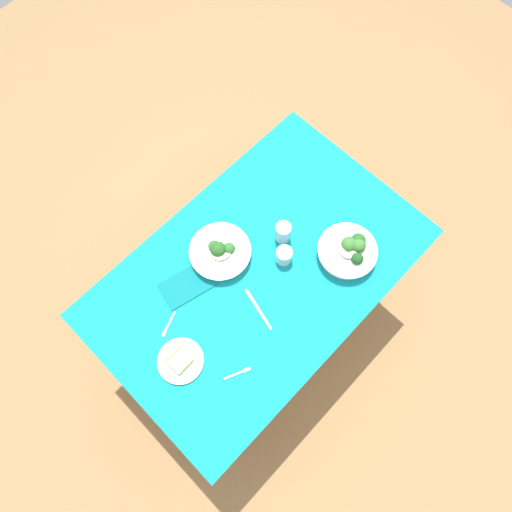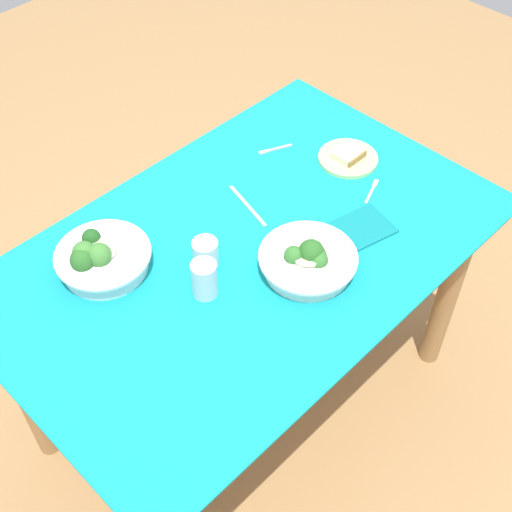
{
  "view_description": "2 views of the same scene",
  "coord_description": "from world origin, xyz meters",
  "px_view_note": "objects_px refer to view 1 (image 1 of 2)",
  "views": [
    {
      "loc": [
        0.45,
        0.42,
        2.61
      ],
      "look_at": [
        -0.03,
        -0.05,
        0.81
      ],
      "focal_mm": 32.65,
      "sensor_mm": 36.0,
      "label": 1
    },
    {
      "loc": [
        -0.89,
        -0.91,
        2.13
      ],
      "look_at": [
        -0.03,
        -0.06,
        0.81
      ],
      "focal_mm": 48.58,
      "sensor_mm": 36.0,
      "label": 2
    }
  ],
  "objects_px": {
    "broccoli_bowl_near": "(220,252)",
    "water_glass_center": "(284,255)",
    "water_glass_side": "(283,232)",
    "fork_by_far_bowl": "(168,325)",
    "table_knife_left": "(258,309)",
    "napkin_folded_upper": "(187,285)",
    "bread_side_plate": "(180,361)",
    "broccoli_bowl_far": "(348,251)",
    "fork_by_near_bowl": "(238,373)"
  },
  "relations": [
    {
      "from": "broccoli_bowl_far",
      "to": "bread_side_plate",
      "type": "xyz_separation_m",
      "value": [
        0.79,
        -0.17,
        -0.03
      ]
    },
    {
      "from": "water_glass_center",
      "to": "table_knife_left",
      "type": "relative_size",
      "value": 0.41
    },
    {
      "from": "fork_by_near_bowl",
      "to": "broccoli_bowl_far",
      "type": "bearing_deg",
      "value": 25.53
    },
    {
      "from": "fork_by_near_bowl",
      "to": "water_glass_center",
      "type": "bearing_deg",
      "value": 46.82
    },
    {
      "from": "bread_side_plate",
      "to": "water_glass_side",
      "type": "xyz_separation_m",
      "value": [
        -0.66,
        -0.08,
        0.04
      ]
    },
    {
      "from": "napkin_folded_upper",
      "to": "broccoli_bowl_near",
      "type": "bearing_deg",
      "value": 179.68
    },
    {
      "from": "bread_side_plate",
      "to": "water_glass_side",
      "type": "height_order",
      "value": "water_glass_side"
    },
    {
      "from": "bread_side_plate",
      "to": "fork_by_near_bowl",
      "type": "relative_size",
      "value": 1.73
    },
    {
      "from": "water_glass_center",
      "to": "water_glass_side",
      "type": "bearing_deg",
      "value": -133.75
    },
    {
      "from": "water_glass_center",
      "to": "table_knife_left",
      "type": "bearing_deg",
      "value": 18.48
    },
    {
      "from": "water_glass_side",
      "to": "fork_by_near_bowl",
      "type": "xyz_separation_m",
      "value": [
        0.53,
        0.27,
        -0.05
      ]
    },
    {
      "from": "water_glass_center",
      "to": "napkin_folded_upper",
      "type": "xyz_separation_m",
      "value": [
        0.36,
        -0.2,
        -0.04
      ]
    },
    {
      "from": "water_glass_side",
      "to": "napkin_folded_upper",
      "type": "height_order",
      "value": "water_glass_side"
    },
    {
      "from": "fork_by_near_bowl",
      "to": "table_knife_left",
      "type": "relative_size",
      "value": 0.55
    },
    {
      "from": "napkin_folded_upper",
      "to": "table_knife_left",
      "type": "bearing_deg",
      "value": 114.91
    },
    {
      "from": "water_glass_side",
      "to": "fork_by_far_bowl",
      "type": "bearing_deg",
      "value": -6.06
    },
    {
      "from": "fork_by_far_bowl",
      "to": "table_knife_left",
      "type": "bearing_deg",
      "value": 123.54
    },
    {
      "from": "fork_by_near_bowl",
      "to": "table_knife_left",
      "type": "distance_m",
      "value": 0.26
    },
    {
      "from": "broccoli_bowl_near",
      "to": "water_glass_center",
      "type": "height_order",
      "value": "broccoli_bowl_near"
    },
    {
      "from": "table_knife_left",
      "to": "broccoli_bowl_far",
      "type": "bearing_deg",
      "value": -89.16
    },
    {
      "from": "water_glass_side",
      "to": "water_glass_center",
      "type": "bearing_deg",
      "value": 46.25
    },
    {
      "from": "bread_side_plate",
      "to": "napkin_folded_upper",
      "type": "relative_size",
      "value": 0.85
    },
    {
      "from": "broccoli_bowl_near",
      "to": "napkin_folded_upper",
      "type": "bearing_deg",
      "value": -0.32
    },
    {
      "from": "broccoli_bowl_near",
      "to": "fork_by_near_bowl",
      "type": "distance_m",
      "value": 0.5
    },
    {
      "from": "fork_by_near_bowl",
      "to": "fork_by_far_bowl",
      "type": "bearing_deg",
      "value": 124.68
    },
    {
      "from": "broccoli_bowl_far",
      "to": "water_glass_side",
      "type": "distance_m",
      "value": 0.28
    },
    {
      "from": "broccoli_bowl_far",
      "to": "water_glass_center",
      "type": "xyz_separation_m",
      "value": [
        0.2,
        -0.18,
        -0.0
      ]
    },
    {
      "from": "table_knife_left",
      "to": "water_glass_side",
      "type": "bearing_deg",
      "value": -49.66
    },
    {
      "from": "table_knife_left",
      "to": "water_glass_center",
      "type": "bearing_deg",
      "value": -57.62
    },
    {
      "from": "table_knife_left",
      "to": "fork_by_far_bowl",
      "type": "bearing_deg",
      "value": 68.58
    },
    {
      "from": "broccoli_bowl_near",
      "to": "broccoli_bowl_far",
      "type": "bearing_deg",
      "value": 134.55
    },
    {
      "from": "water_glass_side",
      "to": "table_knife_left",
      "type": "xyz_separation_m",
      "value": [
        0.3,
        0.15,
        -0.05
      ]
    },
    {
      "from": "broccoli_bowl_far",
      "to": "napkin_folded_upper",
      "type": "bearing_deg",
      "value": -34.11
    },
    {
      "from": "water_glass_center",
      "to": "table_knife_left",
      "type": "xyz_separation_m",
      "value": [
        0.23,
        0.08,
        -0.04
      ]
    },
    {
      "from": "water_glass_side",
      "to": "fork_by_near_bowl",
      "type": "distance_m",
      "value": 0.6
    },
    {
      "from": "broccoli_bowl_far",
      "to": "fork_by_near_bowl",
      "type": "distance_m",
      "value": 0.67
    },
    {
      "from": "table_knife_left",
      "to": "napkin_folded_upper",
      "type": "relative_size",
      "value": 0.89
    },
    {
      "from": "water_glass_side",
      "to": "broccoli_bowl_near",
      "type": "bearing_deg",
      "value": -28.69
    },
    {
      "from": "napkin_folded_upper",
      "to": "water_glass_center",
      "type": "bearing_deg",
      "value": 150.49
    },
    {
      "from": "water_glass_side",
      "to": "table_knife_left",
      "type": "bearing_deg",
      "value": 26.43
    },
    {
      "from": "fork_by_near_bowl",
      "to": "table_knife_left",
      "type": "height_order",
      "value": "same"
    },
    {
      "from": "broccoli_bowl_far",
      "to": "napkin_folded_upper",
      "type": "height_order",
      "value": "broccoli_bowl_far"
    },
    {
      "from": "broccoli_bowl_far",
      "to": "fork_by_near_bowl",
      "type": "xyz_separation_m",
      "value": [
        0.67,
        0.02,
        -0.04
      ]
    },
    {
      "from": "bread_side_plate",
      "to": "fork_by_near_bowl",
      "type": "bearing_deg",
      "value": 122.7
    },
    {
      "from": "bread_side_plate",
      "to": "broccoli_bowl_far",
      "type": "bearing_deg",
      "value": 167.67
    },
    {
      "from": "fork_by_far_bowl",
      "to": "broccoli_bowl_far",
      "type": "bearing_deg",
      "value": 135.75
    },
    {
      "from": "water_glass_center",
      "to": "napkin_folded_upper",
      "type": "bearing_deg",
      "value": -29.51
    },
    {
      "from": "broccoli_bowl_far",
      "to": "fork_by_far_bowl",
      "type": "bearing_deg",
      "value": -23.12
    },
    {
      "from": "bread_side_plate",
      "to": "water_glass_side",
      "type": "distance_m",
      "value": 0.66
    },
    {
      "from": "broccoli_bowl_far",
      "to": "water_glass_center",
      "type": "bearing_deg",
      "value": -41.21
    }
  ]
}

